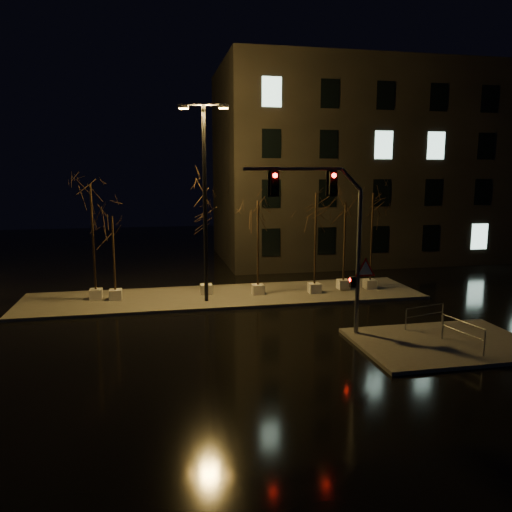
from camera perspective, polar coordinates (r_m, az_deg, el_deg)
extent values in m
plane|color=black|center=(22.27, -1.26, -8.50)|extent=(90.00, 90.00, 0.00)
cube|color=#4B4943|center=(27.95, -3.48, -4.63)|extent=(22.00, 5.00, 0.15)
cube|color=#4B4943|center=(21.78, 20.61, -9.33)|extent=(7.00, 5.00, 0.15)
cube|color=black|center=(42.74, 13.20, 10.05)|extent=(25.00, 12.00, 15.00)
cube|color=beige|center=(28.32, -17.81, -4.16)|extent=(0.65, 0.65, 0.55)
cylinder|color=black|center=(27.79, -18.13, 2.03)|extent=(0.11, 0.11, 5.60)
cube|color=beige|center=(27.89, -15.75, -4.26)|extent=(0.65, 0.65, 0.55)
cylinder|color=black|center=(27.46, -15.96, 0.29)|extent=(0.11, 0.11, 3.94)
cube|color=beige|center=(28.25, -5.71, -3.78)|extent=(0.65, 0.65, 0.55)
cylinder|color=black|center=(27.75, -5.80, 1.81)|extent=(0.11, 0.11, 5.00)
cube|color=beige|center=(28.05, 0.21, -3.83)|extent=(0.65, 0.65, 0.55)
cylinder|color=black|center=(27.57, 0.21, 1.47)|extent=(0.11, 0.11, 4.68)
cube|color=beige|center=(28.54, 6.68, -3.66)|extent=(0.65, 0.65, 0.55)
cylinder|color=black|center=(28.04, 6.79, 1.98)|extent=(0.11, 0.11, 5.10)
cube|color=beige|center=(29.73, 9.93, -3.21)|extent=(0.65, 0.65, 0.55)
cylinder|color=black|center=(29.28, 10.07, 1.68)|extent=(0.11, 0.11, 4.57)
cube|color=beige|center=(30.10, 12.88, -3.15)|extent=(0.65, 0.65, 0.55)
cylinder|color=black|center=(29.63, 13.08, 2.14)|extent=(0.11, 0.11, 5.04)
cylinder|color=slate|center=(21.21, 11.59, -0.78)|extent=(0.18, 0.18, 6.03)
cylinder|color=slate|center=(19.92, 4.29, 9.89)|extent=(4.02, 0.15, 0.14)
cube|color=black|center=(20.44, 8.76, 8.25)|extent=(0.30, 0.22, 0.90)
cube|color=black|center=(19.73, 2.11, 8.31)|extent=(0.30, 0.22, 0.90)
cube|color=black|center=(21.28, 10.97, -2.94)|extent=(0.22, 0.18, 0.45)
cone|color=red|center=(21.34, 12.36, -1.57)|extent=(1.05, 0.03, 1.05)
sphere|color=#FF0C07|center=(20.89, 11.92, 9.00)|extent=(0.18, 0.18, 0.18)
cylinder|color=black|center=(25.99, -5.85, 5.73)|extent=(0.20, 0.20, 10.10)
cylinder|color=black|center=(26.16, -6.05, 16.84)|extent=(2.17, 0.70, 0.10)
cube|color=#FFA632|center=(26.33, -8.30, 16.41)|extent=(0.56, 0.41, 0.20)
cube|color=#FFA632|center=(25.99, -3.75, 16.58)|extent=(0.56, 0.41, 0.20)
cylinder|color=slate|center=(22.69, 16.77, -7.01)|extent=(0.05, 0.05, 0.88)
cylinder|color=slate|center=(24.16, 20.53, -6.21)|extent=(0.05, 0.05, 0.88)
cylinder|color=slate|center=(23.29, 18.78, -5.45)|extent=(2.09, 0.58, 0.04)
cylinder|color=slate|center=(23.39, 18.72, -6.37)|extent=(2.09, 0.58, 0.04)
cylinder|color=slate|center=(20.56, 24.65, -9.08)|extent=(0.05, 0.05, 0.97)
cylinder|color=slate|center=(21.99, 20.55, -7.63)|extent=(0.05, 0.05, 0.97)
cylinder|color=slate|center=(21.11, 22.62, -6.94)|extent=(0.44, 2.12, 0.04)
cylinder|color=slate|center=(21.23, 22.55, -8.06)|extent=(0.44, 2.12, 0.04)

